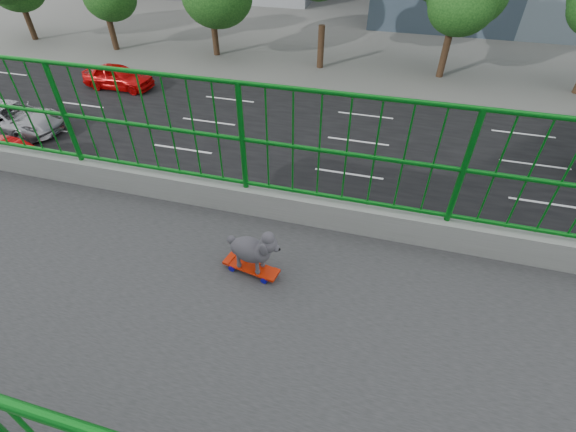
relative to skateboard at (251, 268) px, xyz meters
The scene contains 7 objects.
road 14.31m from the skateboard, behind, with size 18.00×90.00×0.02m, color black.
footbridge 1.95m from the skateboard, 32.23° to the right, with size 3.00×24.00×7.00m.
railing 0.67m from the skateboard, 32.23° to the right, with size 3.00×24.00×1.42m.
skateboard is the anchor object (origin of this frame).
poodle 0.25m from the skateboard, 79.73° to the left, with size 0.27×0.51×0.43m.
car_2 22.00m from the skateboard, 124.24° to the right, with size 2.42×5.25×1.46m, color #9A9B9F.
car_4 24.79m from the skateboard, 139.61° to the right, with size 1.72×4.27×1.46m, color red.
Camera 1 is at (1.74, 1.32, 9.70)m, focal length 24.79 mm.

